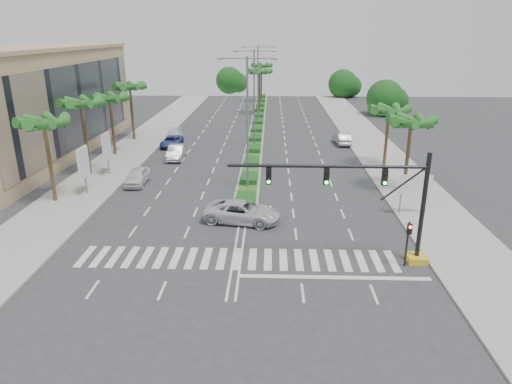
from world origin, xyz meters
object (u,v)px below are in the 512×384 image
(car_right, at_px, (342,139))
(car_parked_b, at_px, (176,152))
(car_parked_d, at_px, (174,136))
(car_parked_c, at_px, (172,141))
(car_crossing, at_px, (242,212))
(car_parked_a, at_px, (137,176))

(car_right, bearing_deg, car_parked_b, 17.11)
(car_right, bearing_deg, car_parked_d, -5.76)
(car_parked_b, xyz_separation_m, car_parked_d, (-2.00, 8.52, -0.05))
(car_parked_c, xyz_separation_m, car_right, (22.05, 1.99, 0.09))
(car_parked_c, distance_m, car_crossing, 26.54)
(car_parked_b, distance_m, car_right, 21.78)
(car_parked_c, bearing_deg, car_crossing, -64.68)
(car_parked_a, bearing_deg, car_crossing, -40.69)
(car_parked_c, height_order, car_parked_d, car_parked_d)
(car_parked_a, height_order, car_parked_c, car_parked_a)
(car_parked_b, distance_m, car_parked_c, 6.25)
(car_parked_a, xyz_separation_m, car_crossing, (10.71, -8.96, 0.05))
(car_parked_c, height_order, car_right, car_right)
(car_parked_a, distance_m, car_parked_c, 15.38)
(car_parked_a, xyz_separation_m, car_parked_c, (0.13, 15.38, -0.09))
(car_crossing, height_order, car_right, car_crossing)
(car_parked_a, distance_m, car_parked_b, 9.59)
(car_crossing, distance_m, car_right, 28.72)
(car_parked_a, distance_m, car_crossing, 13.96)
(car_parked_c, xyz_separation_m, car_crossing, (10.57, -24.34, 0.15))
(car_parked_a, relative_size, car_parked_c, 0.93)
(car_parked_d, bearing_deg, car_right, -6.85)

